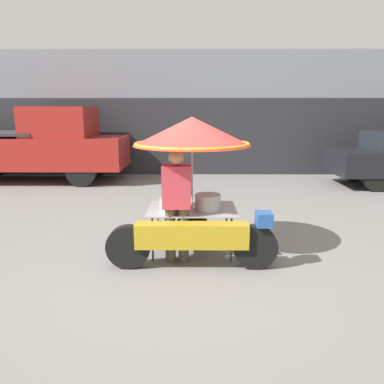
{
  "coord_description": "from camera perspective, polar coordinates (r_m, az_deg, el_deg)",
  "views": [
    {
      "loc": [
        0.11,
        -4.73,
        2.04
      ],
      "look_at": [
        0.08,
        0.44,
        0.9
      ],
      "focal_mm": 35.0,
      "sensor_mm": 36.0,
      "label": 1
    }
  ],
  "objects": [
    {
      "name": "shopfront_building",
      "position": [
        12.99,
        -0.13,
        11.84
      ],
      "size": [
        28.0,
        2.06,
        3.85
      ],
      "color": "gray",
      "rests_on": "ground"
    },
    {
      "name": "ground_plane",
      "position": [
        5.15,
        -0.93,
        -10.93
      ],
      "size": [
        36.0,
        36.0,
        0.0
      ],
      "primitive_type": "plane",
      "color": "slate"
    },
    {
      "name": "vendor_person",
      "position": [
        4.98,
        -2.35,
        -1.36
      ],
      "size": [
        0.38,
        0.22,
        1.54
      ],
      "color": "#4C473D",
      "rests_on": "ground"
    },
    {
      "name": "pickup_truck",
      "position": [
        11.7,
        -22.45,
        6.49
      ],
      "size": [
        5.3,
        1.82,
        2.13
      ],
      "color": "black",
      "rests_on": "ground"
    },
    {
      "name": "vendor_motorcycle_cart",
      "position": [
        5.17,
        0.06,
        5.87
      ],
      "size": [
        2.24,
        1.64,
        1.95
      ],
      "color": "black",
      "rests_on": "ground"
    }
  ]
}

